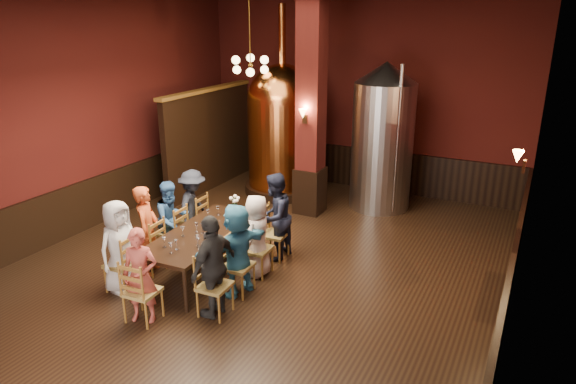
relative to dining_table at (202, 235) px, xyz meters
The scene contains 41 objects.
room 1.81m from the dining_table, 39.99° to the left, with size 10.00×10.02×4.50m.
wainscot_right 4.71m from the dining_table, ahead, with size 0.08×9.90×1.00m, color black.
wainscot_back 5.60m from the dining_table, 82.75° to the left, with size 7.90×0.08×1.00m, color black.
wainscot_left 3.31m from the dining_table, 169.67° to the left, with size 0.08×9.90×1.00m, color black.
column 3.76m from the dining_table, 83.16° to the left, with size 0.58×0.58×4.50m, color #43120E.
partition 4.57m from the dining_table, 123.32° to the left, with size 0.22×3.50×2.40m, color black.
pendant_cluster 4.38m from the dining_table, 107.38° to the left, with size 0.90×0.90×1.70m, color #A57226, non-canonical shape.
sconce_wall 5.04m from the dining_table, 16.82° to the left, with size 0.20×0.20×0.36m, color black, non-canonical shape.
sconce_column 3.47m from the dining_table, 82.51° to the left, with size 0.20×0.20×0.36m, color black, non-canonical shape.
dining_table is the anchor object (origin of this frame).
chair_0 1.33m from the dining_table, 127.60° to the right, with size 0.46×0.46×0.92m, color brown, non-canonical shape.
person_0 1.31m from the dining_table, 127.60° to the right, with size 0.73×0.48×1.50m, color silver.
chair_1 0.94m from the dining_table, 156.02° to the right, with size 0.46×0.46×0.92m, color brown, non-canonical shape.
person_1 0.91m from the dining_table, 156.02° to the right, with size 0.56×0.36×1.52m, color #B3451E.
chair_2 0.94m from the dining_table, 161.55° to the left, with size 0.46×0.46×0.92m, color brown, non-canonical shape.
person_2 0.91m from the dining_table, 161.55° to the left, with size 0.68×0.34×1.41m, color #284F85.
chair_3 1.33m from the dining_table, 133.13° to the left, with size 0.46×0.46×0.92m, color brown, non-canonical shape.
person_3 1.31m from the dining_table, 133.13° to the left, with size 0.92×0.53×1.43m, color #1E212D.
chair_4 1.33m from the dining_table, 46.87° to the right, with size 0.46×0.46×0.92m, color brown, non-canonical shape.
person_4 1.32m from the dining_table, 46.87° to the right, with size 0.90×0.38×1.54m, color black.
chair_5 0.94m from the dining_table, 18.45° to the right, with size 0.46×0.46×0.92m, color brown, non-canonical shape.
person_5 0.91m from the dining_table, 18.45° to the right, with size 1.37×0.44×1.47m, color teal.
chair_6 0.94m from the dining_table, 23.98° to the left, with size 0.46×0.46×0.92m, color brown, non-canonical shape.
person_6 0.91m from the dining_table, 23.98° to the left, with size 0.68×0.44×1.40m, color beige.
chair_7 1.33m from the dining_table, 52.40° to the left, with size 0.46×0.46×0.92m, color brown, non-canonical shape.
person_7 1.32m from the dining_table, 52.40° to the left, with size 0.77×0.38×1.57m, color black.
chair_8 1.57m from the dining_table, 87.24° to the right, with size 0.46×0.46×0.92m, color brown, non-canonical shape.
person_8 1.55m from the dining_table, 87.24° to the right, with size 0.51×0.33×1.40m, color #A84338.
copper_kettle 4.49m from the dining_table, 99.88° to the left, with size 2.13×2.13×4.36m.
steel_vessel 4.80m from the dining_table, 69.19° to the left, with size 1.41×1.41×3.21m.
rose_vase 1.04m from the dining_table, 90.20° to the left, with size 0.19×0.19×0.32m.
wine_glass_0 0.77m from the dining_table, 103.73° to the left, with size 0.07×0.07×0.17m, color white, non-canonical shape.
wine_glass_1 0.58m from the dining_table, 115.46° to the left, with size 0.07×0.07×0.17m, color white, non-canonical shape.
wine_glass_2 0.54m from the dining_table, 61.23° to the right, with size 0.07×0.07×0.17m, color white, non-canonical shape.
wine_glass_3 0.16m from the dining_table, 45.73° to the right, with size 0.07×0.07×0.17m, color white, non-canonical shape.
wine_glass_4 0.36m from the dining_table, 119.10° to the right, with size 0.07×0.07×0.17m, color white, non-canonical shape.
wine_glass_5 0.63m from the dining_table, 58.96° to the right, with size 0.07×0.07×0.17m, color white, non-canonical shape.
wine_glass_6 0.78m from the dining_table, 102.01° to the right, with size 0.07×0.07×0.17m, color white, non-canonical shape.
wine_glass_7 0.88m from the dining_table, 85.46° to the right, with size 0.07×0.07×0.17m, color white, non-canonical shape.
wine_glass_8 0.17m from the dining_table, 138.81° to the right, with size 0.07×0.07×0.17m, color white, non-canonical shape.
wine_glass_9 0.76m from the dining_table, 84.85° to the right, with size 0.07×0.07×0.17m, color white, non-canonical shape.
Camera 1 is at (4.07, -6.87, 4.15)m, focal length 32.00 mm.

